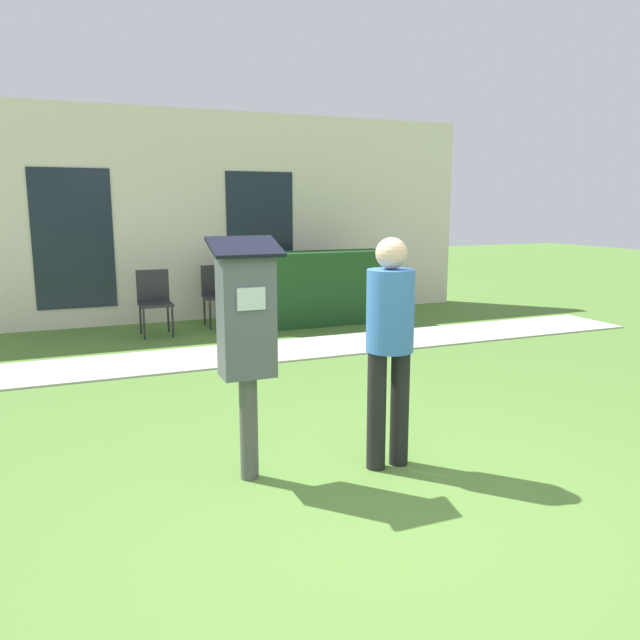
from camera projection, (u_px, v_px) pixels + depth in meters
ground_plane at (368, 507)px, 3.74m from camera, size 40.00×40.00×0.00m
sidewalk at (213, 357)px, 7.40m from camera, size 12.00×1.10×0.02m
building_facade at (170, 217)px, 9.52m from camera, size 10.00×0.26×3.20m
parking_meter at (247, 328)px, 3.96m from camera, size 0.44×0.31×1.59m
person_standing at (390, 335)px, 4.17m from camera, size 0.32×0.32×1.58m
outdoor_chair_left at (154, 297)px, 8.62m from camera, size 0.44×0.44×0.90m
outdoor_chair_middle at (218, 290)px, 9.29m from camera, size 0.44×0.44×0.90m
hedge_row at (317, 288)px, 9.39m from camera, size 2.16×0.60×1.10m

